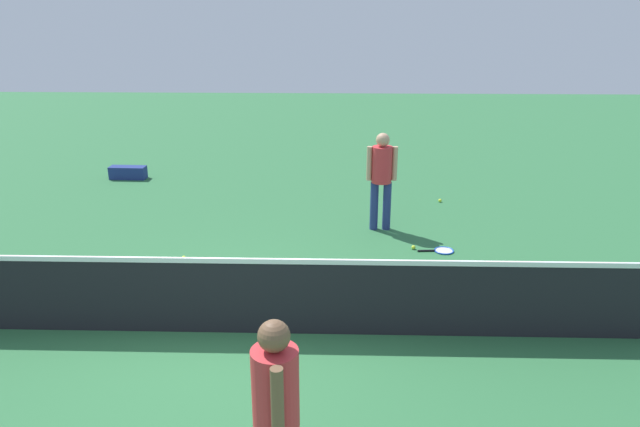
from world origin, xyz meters
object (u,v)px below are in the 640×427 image
tennis_ball_midcourt (26,284)px  tennis_ball_stray_left (413,247)px  equipment_bag (126,172)px  player_far_side (276,406)px  tennis_racket_near_player (442,251)px  tennis_ball_by_net (184,258)px  player_near_side (382,173)px  tennis_ball_baseline (440,200)px  tennis_ball_near_player (147,297)px

tennis_ball_midcourt → tennis_ball_stray_left: bearing=-165.0°
tennis_ball_stray_left → equipment_bag: size_ratio=0.08×
tennis_ball_midcourt → player_far_side: bearing=135.7°
tennis_racket_near_player → tennis_ball_stray_left: size_ratio=8.99×
tennis_racket_near_player → tennis_ball_by_net: tennis_ball_by_net is taller
player_near_side → tennis_ball_stray_left: 1.41m
tennis_racket_near_player → tennis_ball_baseline: bearing=-98.3°
player_near_side → tennis_ball_stray_left: (-0.48, 0.90, -0.98)m
player_near_side → equipment_bag: (5.48, -3.00, -0.87)m
tennis_ball_midcourt → tennis_ball_near_player: bearing=169.7°
equipment_bag → player_near_side: bearing=151.3°
tennis_ball_by_net → equipment_bag: equipment_bag is taller
player_far_side → tennis_ball_midcourt: bearing=-44.3°
tennis_ball_near_player → tennis_ball_baseline: (-4.58, -4.23, 0.00)m
tennis_ball_by_net → tennis_ball_stray_left: (-3.58, -0.52, 0.00)m
player_far_side → tennis_ball_baseline: player_far_side is taller
player_near_side → tennis_racket_near_player: (-0.93, 0.97, -1.00)m
tennis_racket_near_player → equipment_bag: 7.54m
tennis_ball_near_player → tennis_ball_baseline: 6.23m
tennis_racket_near_player → tennis_ball_by_net: 4.06m
tennis_ball_midcourt → tennis_ball_baseline: bearing=-148.5°
player_far_side → tennis_ball_midcourt: player_far_side is taller
tennis_ball_by_net → tennis_ball_near_player: bearing=82.1°
player_far_side → tennis_ball_baseline: (-2.48, -7.72, -0.98)m
player_near_side → tennis_ball_stray_left: bearing=118.2°
tennis_racket_near_player → player_far_side: bearing=68.0°
tennis_racket_near_player → tennis_ball_near_player: (4.21, 1.74, 0.02)m
tennis_ball_near_player → tennis_ball_baseline: same height
tennis_ball_by_net → tennis_ball_baseline: same height
player_near_side → player_far_side: bearing=79.2°
tennis_ball_baseline → tennis_ball_midcourt: bearing=31.5°
tennis_ball_by_net → tennis_ball_baseline: size_ratio=1.00×
tennis_ball_stray_left → tennis_racket_near_player: bearing=170.9°
tennis_racket_near_player → tennis_ball_midcourt: (6.02, 1.41, 0.02)m
tennis_ball_baseline → equipment_bag: size_ratio=0.08×
tennis_ball_by_net → tennis_ball_midcourt: (1.98, 0.96, 0.00)m
tennis_ball_near_player → tennis_ball_by_net: size_ratio=1.00×
tennis_ball_by_net → equipment_bag: (2.38, -4.42, 0.11)m
tennis_ball_by_net → tennis_ball_stray_left: same height
tennis_ball_stray_left → player_near_side: bearing=-61.8°
player_near_side → tennis_ball_by_net: player_near_side is taller
player_near_side → equipment_bag: size_ratio=2.10×
tennis_ball_baseline → tennis_ball_by_net: bearing=33.8°
player_far_side → equipment_bag: bearing=-65.0°
tennis_ball_midcourt → tennis_ball_stray_left: same height
tennis_racket_near_player → tennis_ball_stray_left: 0.46m
tennis_racket_near_player → equipment_bag: equipment_bag is taller
player_near_side → tennis_ball_stray_left: player_near_side is taller
player_far_side → equipment_bag: 10.19m
tennis_ball_by_net → tennis_ball_stray_left: size_ratio=1.00×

